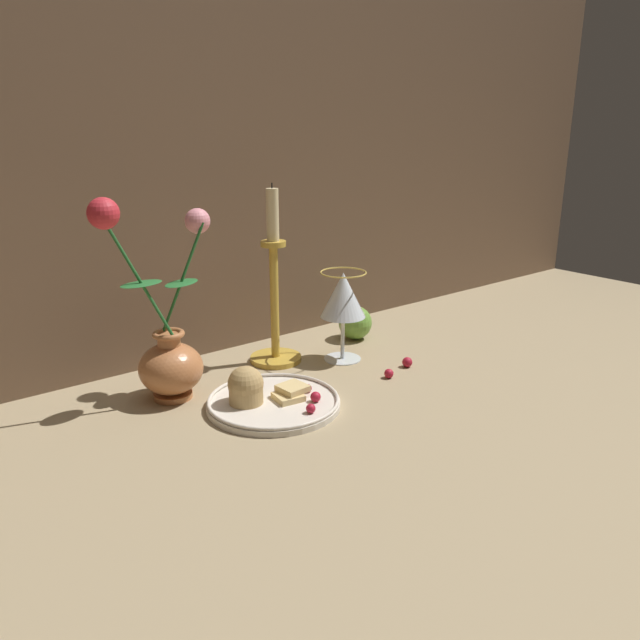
% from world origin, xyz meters
% --- Properties ---
extents(ground_plane, '(2.40, 2.40, 0.00)m').
position_xyz_m(ground_plane, '(0.00, 0.00, 0.00)').
color(ground_plane, '#9E8966').
rests_on(ground_plane, ground).
extents(wall_back, '(2.40, 0.04, 1.20)m').
position_xyz_m(wall_back, '(0.00, 0.25, 0.60)').
color(wall_back, brown).
rests_on(wall_back, ground_plane).
extents(vase, '(0.21, 0.11, 0.34)m').
position_xyz_m(vase, '(-0.21, 0.07, 0.09)').
color(vase, '#B77042').
rests_on(vase, ground_plane).
extents(plate_with_pastries, '(0.22, 0.22, 0.07)m').
position_xyz_m(plate_with_pastries, '(-0.10, -0.06, 0.02)').
color(plate_with_pastries, silver).
rests_on(plate_with_pastries, ground_plane).
extents(wine_glass, '(0.09, 0.09, 0.18)m').
position_xyz_m(wine_glass, '(0.14, 0.03, 0.13)').
color(wine_glass, silver).
rests_on(wine_glass, ground_plane).
extents(candlestick, '(0.10, 0.10, 0.34)m').
position_xyz_m(candlestick, '(0.03, 0.11, 0.12)').
color(candlestick, gold).
rests_on(candlestick, ground_plane).
extents(apple_beside_vase, '(0.07, 0.07, 0.08)m').
position_xyz_m(apple_beside_vase, '(0.24, 0.11, 0.04)').
color(apple_beside_vase, '#669938').
rests_on(apple_beside_vase, ground_plane).
extents(berry_near_plate, '(0.02, 0.02, 0.02)m').
position_xyz_m(berry_near_plate, '(0.14, -0.09, 0.01)').
color(berry_near_plate, '#AD192D').
rests_on(berry_near_plate, ground_plane).
extents(berry_front_center, '(0.02, 0.02, 0.02)m').
position_xyz_m(berry_front_center, '(0.21, -0.07, 0.01)').
color(berry_front_center, '#AD192D').
rests_on(berry_front_center, ground_plane).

